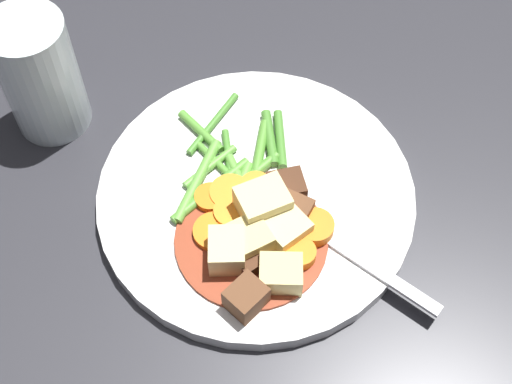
{
  "coord_description": "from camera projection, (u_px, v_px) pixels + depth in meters",
  "views": [
    {
      "loc": [
        0.31,
        -0.07,
        0.53
      ],
      "look_at": [
        0.0,
        0.0,
        0.02
      ],
      "focal_mm": 51.11,
      "sensor_mm": 36.0,
      "label": 1
    }
  ],
  "objects": [
    {
      "name": "carrot_slice_5",
      "position": [
        300.0,
        254.0,
        0.57
      ],
      "size": [
        0.03,
        0.03,
        0.01
      ],
      "primitive_type": "cylinder",
      "rotation": [
        0.0,
        0.0,
        3.43
      ],
      "color": "orange",
      "rests_on": "dinner_plate"
    },
    {
      "name": "carrot_slice_3",
      "position": [
        255.0,
        187.0,
        0.6
      ],
      "size": [
        0.03,
        0.03,
        0.01
      ],
      "primitive_type": "cylinder",
      "rotation": [
        0.0,
        0.0,
        1.45
      ],
      "color": "orange",
      "rests_on": "dinner_plate"
    },
    {
      "name": "meat_chunk_3",
      "position": [
        249.0,
        260.0,
        0.56
      ],
      "size": [
        0.03,
        0.03,
        0.02
      ],
      "primitive_type": "cube",
      "rotation": [
        0.0,
        0.0,
        0.39
      ],
      "color": "#4C2B19",
      "rests_on": "dinner_plate"
    },
    {
      "name": "fork",
      "position": [
        337.0,
        245.0,
        0.58
      ],
      "size": [
        0.15,
        0.12,
        0.0
      ],
      "color": "silver",
      "rests_on": "dinner_plate"
    },
    {
      "name": "green_bean_9",
      "position": [
        245.0,
        182.0,
        0.61
      ],
      "size": [
        0.05,
        0.07,
        0.01
      ],
      "primitive_type": "cylinder",
      "rotation": [
        0.0,
        1.57,
        2.12
      ],
      "color": "#599E38",
      "rests_on": "dinner_plate"
    },
    {
      "name": "green_bean_10",
      "position": [
        201.0,
        131.0,
        0.63
      ],
      "size": [
        0.05,
        0.03,
        0.01
      ],
      "primitive_type": "cylinder",
      "rotation": [
        0.0,
        1.57,
        3.64
      ],
      "color": "#599E38",
      "rests_on": "dinner_plate"
    },
    {
      "name": "green_bean_8",
      "position": [
        280.0,
        139.0,
        0.63
      ],
      "size": [
        0.06,
        0.02,
        0.01
      ],
      "primitive_type": "cylinder",
      "rotation": [
        0.0,
        1.57,
        2.97
      ],
      "color": "#4C8E33",
      "rests_on": "dinner_plate"
    },
    {
      "name": "green_bean_3",
      "position": [
        213.0,
        123.0,
        0.64
      ],
      "size": [
        0.06,
        0.06,
        0.01
      ],
      "primitive_type": "cylinder",
      "rotation": [
        0.0,
        1.57,
        2.36
      ],
      "color": "#4C8E33",
      "rests_on": "dinner_plate"
    },
    {
      "name": "ground_plane",
      "position": [
        256.0,
        201.0,
        0.62
      ],
      "size": [
        3.0,
        3.0,
        0.0
      ],
      "primitive_type": "plane",
      "color": "#2D2D33"
    },
    {
      "name": "green_bean_2",
      "position": [
        243.0,
        186.0,
        0.6
      ],
      "size": [
        0.06,
        0.02,
        0.01
      ],
      "primitive_type": "cylinder",
      "rotation": [
        0.0,
        1.57,
        3.3
      ],
      "color": "#66AD42",
      "rests_on": "dinner_plate"
    },
    {
      "name": "green_bean_12",
      "position": [
        211.0,
        190.0,
        0.6
      ],
      "size": [
        0.05,
        0.08,
        0.01
      ],
      "primitive_type": "cylinder",
      "rotation": [
        0.0,
        1.57,
        2.12
      ],
      "color": "#599E38",
      "rests_on": "dinner_plate"
    },
    {
      "name": "potato_chunk_2",
      "position": [
        227.0,
        251.0,
        0.56
      ],
      "size": [
        0.04,
        0.03,
        0.03
      ],
      "primitive_type": "cube",
      "rotation": [
        0.0,
        0.0,
        4.51
      ],
      "color": "#EAD68C",
      "rests_on": "dinner_plate"
    },
    {
      "name": "meat_chunk_2",
      "position": [
        246.0,
        298.0,
        0.54
      ],
      "size": [
        0.04,
        0.04,
        0.02
      ],
      "primitive_type": "cube",
      "rotation": [
        0.0,
        0.0,
        0.58
      ],
      "color": "brown",
      "rests_on": "dinner_plate"
    },
    {
      "name": "potato_chunk_0",
      "position": [
        282.0,
        274.0,
        0.55
      ],
      "size": [
        0.03,
        0.04,
        0.02
      ],
      "primitive_type": "cube",
      "rotation": [
        0.0,
        0.0,
        1.32
      ],
      "color": "#E5CC7A",
      "rests_on": "dinner_plate"
    },
    {
      "name": "green_bean_1",
      "position": [
        227.0,
        173.0,
        0.61
      ],
      "size": [
        0.07,
        0.04,
        0.01
      ],
      "primitive_type": "cylinder",
      "rotation": [
        0.0,
        1.57,
        3.62
      ],
      "color": "#599E38",
      "rests_on": "dinner_plate"
    },
    {
      "name": "carrot_slice_2",
      "position": [
        214.0,
        232.0,
        0.58
      ],
      "size": [
        0.05,
        0.05,
        0.01
      ],
      "primitive_type": "cylinder",
      "rotation": [
        0.0,
        0.0,
        5.37
      ],
      "color": "orange",
      "rests_on": "dinner_plate"
    },
    {
      "name": "dinner_plate",
      "position": [
        256.0,
        197.0,
        0.61
      ],
      "size": [
        0.27,
        0.27,
        0.02
      ],
      "primitive_type": "cylinder",
      "color": "white",
      "rests_on": "ground_plane"
    },
    {
      "name": "green_bean_0",
      "position": [
        259.0,
        153.0,
        0.62
      ],
      "size": [
        0.07,
        0.03,
        0.01
      ],
      "primitive_type": "cylinder",
      "rotation": [
        0.0,
        1.57,
        2.76
      ],
      "color": "#599E38",
      "rests_on": "dinner_plate"
    },
    {
      "name": "meat_chunk_1",
      "position": [
        293.0,
        212.0,
        0.58
      ],
      "size": [
        0.04,
        0.04,
        0.02
      ],
      "primitive_type": "cube",
      "rotation": [
        0.0,
        0.0,
        2.44
      ],
      "color": "brown",
      "rests_on": "dinner_plate"
    },
    {
      "name": "water_glass",
      "position": [
        40.0,
        75.0,
        0.62
      ],
      "size": [
        0.07,
        0.07,
        0.12
      ],
      "primitive_type": "cylinder",
      "color": "silver",
      "rests_on": "ground_plane"
    },
    {
      "name": "green_bean_4",
      "position": [
        198.0,
        181.0,
        0.61
      ],
      "size": [
        0.07,
        0.05,
        0.01
      ],
      "primitive_type": "cylinder",
      "rotation": [
        0.0,
        1.57,
        2.55
      ],
      "color": "#66AD42",
      "rests_on": "dinner_plate"
    },
    {
      "name": "green_bean_7",
      "position": [
        210.0,
        167.0,
        0.62
      ],
      "size": [
        0.03,
        0.05,
        0.01
      ],
      "primitive_type": "cylinder",
      "rotation": [
        0.0,
        1.57,
        2.11
      ],
      "color": "#66AD42",
      "rests_on": "dinner_plate"
    },
    {
      "name": "carrot_slice_6",
      "position": [
        210.0,
        195.0,
        0.6
      ],
      "size": [
        0.04,
        0.04,
        0.01
      ],
      "primitive_type": "cylinder",
      "rotation": [
        0.0,
        0.0,
        2.06
      ],
      "color": "orange",
      "rests_on": "dinner_plate"
    },
    {
      "name": "potato_chunk_4",
      "position": [
        286.0,
        230.0,
        0.57
      ],
      "size": [
        0.04,
        0.04,
        0.02
      ],
      "primitive_type": "cube",
      "rotation": [
        0.0,
        0.0,
        2.02
      ],
      "color": "#EAD68C",
      "rests_on": "dinner_plate"
    },
    {
      "name": "green_bean_6",
      "position": [
        270.0,
        138.0,
        0.63
      ],
      "size": [
        0.06,
        0.01,
        0.01
      ],
      "primitive_type": "cylinder",
      "rotation": [
        0.0,
        1.57,
        3.03
      ],
      "color": "#4C8E33",
      "rests_on": "dinner_plate"
    },
    {
      "name": "green_bean_5",
      "position": [
        228.0,
        155.0,
        0.62
      ],
      "size": [
        0.05,
        0.01,
        0.01
      ],
      "primitive_type": "cylinder",
      "rotation": [
        0.0,
        1.57,
        3.04
      ],
      "color": "#4C8E33",
      "rests_on": "dinner_plate"
    },
    {
      "name": "stew_sauce",
      "position": [
        251.0,
        239.0,
        0.58
      ],
      "size": [
        0.12,
        0.12,
        0.0
      ],
      "primitive_type": "cylinder",
      "color": "#93381E",
      "rests_on": "dinner_plate"
    },
    {
      "name": "potato_chunk_3",
      "position": [
        267.0,
        204.0,
        0.58
      ],
      "size": [
        0.04,
        0.04,
        0.03
      ],
      "primitive_type": "cube",
      "rotation": [
        0.0,
        0.0,
        3.34
      ],
      "color": "#EAD68C",
      "rests_on": "dinner_plate"
    },
    {
      "name": "potato_chunk_1",
      "position": [
        249.0,
        240.0,
        0.57
      ],
      "size": [
        0.04,
        0.04,
        0.03
      ],
      "primitive_type": "cube",
      "rotation": [
        0.0,
        0.0,
        1.84
      ],
      "color": "#E5CC7A",
      "rests_on": "dinner_plate"
    },
    {
      "name": "carrot_slice_1",
      "position": [
        315.0,
        228.0,
        0.58
      ],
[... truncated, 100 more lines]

